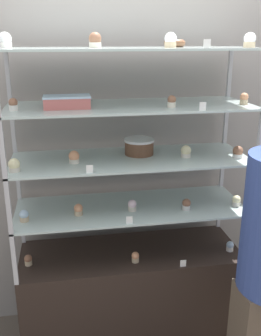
% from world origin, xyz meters
% --- Properties ---
extents(back_wall, '(8.00, 0.05, 2.60)m').
position_xyz_m(back_wall, '(0.00, 0.40, 1.30)').
color(back_wall, gray).
rests_on(back_wall, ground_plane).
extents(display_base, '(1.40, 0.50, 0.68)m').
position_xyz_m(display_base, '(0.00, 0.00, 0.34)').
color(display_base, black).
rests_on(display_base, ground_plane).
extents(display_riser_lower, '(1.40, 0.50, 0.31)m').
position_xyz_m(display_riser_lower, '(0.00, 0.00, 0.97)').
color(display_riser_lower, '#B7B7BC').
rests_on(display_riser_lower, display_base).
extents(display_riser_middle, '(1.40, 0.50, 0.31)m').
position_xyz_m(display_riser_middle, '(0.00, 0.00, 1.29)').
color(display_riser_middle, '#B7B7BC').
rests_on(display_riser_middle, display_riser_lower).
extents(display_riser_upper, '(1.40, 0.50, 0.31)m').
position_xyz_m(display_riser_upper, '(0.00, 0.00, 1.60)').
color(display_riser_upper, '#B7B7BC').
rests_on(display_riser_upper, display_riser_middle).
extents(display_riser_top, '(1.40, 0.50, 0.31)m').
position_xyz_m(display_riser_top, '(0.00, 0.00, 1.92)').
color(display_riser_top, '#B7B7BC').
rests_on(display_riser_top, display_riser_upper).
extents(layer_cake_centerpiece, '(0.18, 0.18, 0.10)m').
position_xyz_m(layer_cake_centerpiece, '(0.07, 0.07, 1.35)').
color(layer_cake_centerpiece, brown).
rests_on(layer_cake_centerpiece, display_riser_middle).
extents(sheet_cake_frosted, '(0.25, 0.14, 0.07)m').
position_xyz_m(sheet_cake_frosted, '(-0.36, -0.03, 1.65)').
color(sheet_cake_frosted, '#C66660').
rests_on(sheet_cake_frosted, display_riser_upper).
extents(cupcake_0, '(0.05, 0.05, 0.07)m').
position_xyz_m(cupcake_0, '(-0.63, -0.05, 0.71)').
color(cupcake_0, '#CCB28C').
rests_on(cupcake_0, display_base).
extents(cupcake_1, '(0.05, 0.05, 0.07)m').
position_xyz_m(cupcake_1, '(0.01, -0.13, 0.71)').
color(cupcake_1, '#CCB28C').
rests_on(cupcake_1, display_base).
extents(cupcake_2, '(0.05, 0.05, 0.07)m').
position_xyz_m(cupcake_2, '(0.63, -0.10, 0.71)').
color(cupcake_2, white).
rests_on(cupcake_2, display_base).
extents(price_tag_0, '(0.04, 0.00, 0.04)m').
position_xyz_m(price_tag_0, '(0.28, -0.23, 0.70)').
color(price_tag_0, white).
rests_on(price_tag_0, display_base).
extents(cupcake_3, '(0.05, 0.05, 0.07)m').
position_xyz_m(cupcake_3, '(-0.63, -0.10, 1.03)').
color(cupcake_3, '#CCB28C').
rests_on(cupcake_3, display_riser_lower).
extents(cupcake_4, '(0.05, 0.05, 0.07)m').
position_xyz_m(cupcake_4, '(-0.32, -0.07, 1.03)').
color(cupcake_4, '#CCB28C').
rests_on(cupcake_4, display_riser_lower).
extents(cupcake_5, '(0.05, 0.05, 0.07)m').
position_xyz_m(cupcake_5, '(0.00, -0.06, 1.03)').
color(cupcake_5, beige).
rests_on(cupcake_5, display_riser_lower).
extents(cupcake_6, '(0.05, 0.05, 0.07)m').
position_xyz_m(cupcake_6, '(0.33, -0.10, 1.03)').
color(cupcake_6, white).
rests_on(cupcake_6, display_riser_lower).
extents(cupcake_7, '(0.05, 0.05, 0.07)m').
position_xyz_m(cupcake_7, '(0.65, -0.10, 1.03)').
color(cupcake_7, beige).
rests_on(cupcake_7, display_riser_lower).
extents(price_tag_1, '(0.04, 0.00, 0.04)m').
position_xyz_m(price_tag_1, '(-0.05, -0.23, 1.01)').
color(price_tag_1, white).
rests_on(price_tag_1, display_riser_lower).
extents(cupcake_8, '(0.06, 0.06, 0.07)m').
position_xyz_m(cupcake_8, '(-0.65, -0.14, 1.34)').
color(cupcake_8, beige).
rests_on(cupcake_8, display_riser_middle).
extents(cupcake_9, '(0.06, 0.06, 0.07)m').
position_xyz_m(cupcake_9, '(-0.33, -0.04, 1.34)').
color(cupcake_9, beige).
rests_on(cupcake_9, display_riser_middle).
extents(cupcake_10, '(0.06, 0.06, 0.07)m').
position_xyz_m(cupcake_10, '(0.33, -0.04, 1.34)').
color(cupcake_10, beige).
rests_on(cupcake_10, display_riser_middle).
extents(cupcake_11, '(0.06, 0.06, 0.07)m').
position_xyz_m(cupcake_11, '(0.63, -0.10, 1.34)').
color(cupcake_11, white).
rests_on(cupcake_11, display_riser_middle).
extents(price_tag_2, '(0.04, 0.00, 0.04)m').
position_xyz_m(price_tag_2, '(-0.26, -0.23, 1.33)').
color(price_tag_2, white).
rests_on(price_tag_2, display_riser_middle).
extents(cupcake_12, '(0.05, 0.05, 0.07)m').
position_xyz_m(cupcake_12, '(-0.63, -0.06, 1.65)').
color(cupcake_12, white).
rests_on(cupcake_12, display_riser_upper).
extents(cupcake_13, '(0.05, 0.05, 0.07)m').
position_xyz_m(cupcake_13, '(0.21, -0.11, 1.65)').
color(cupcake_13, beige).
rests_on(cupcake_13, display_riser_upper).
extents(cupcake_14, '(0.05, 0.05, 0.07)m').
position_xyz_m(cupcake_14, '(0.64, -0.08, 1.65)').
color(cupcake_14, '#CCB28C').
rests_on(cupcake_14, display_riser_upper).
extents(price_tag_3, '(0.04, 0.00, 0.04)m').
position_xyz_m(price_tag_3, '(0.35, -0.23, 1.64)').
color(price_tag_3, white).
rests_on(price_tag_3, display_riser_upper).
extents(cupcake_15, '(0.07, 0.07, 0.08)m').
position_xyz_m(cupcake_15, '(-0.65, -0.05, 1.97)').
color(cupcake_15, white).
rests_on(cupcake_15, display_riser_top).
extents(cupcake_16, '(0.07, 0.07, 0.08)m').
position_xyz_m(cupcake_16, '(-0.20, -0.07, 1.97)').
color(cupcake_16, beige).
rests_on(cupcake_16, display_riser_top).
extents(cupcake_17, '(0.07, 0.07, 0.08)m').
position_xyz_m(cupcake_17, '(0.21, -0.06, 1.97)').
color(cupcake_17, '#CCB28C').
rests_on(cupcake_17, display_riser_top).
extents(cupcake_18, '(0.07, 0.07, 0.08)m').
position_xyz_m(cupcake_18, '(0.64, -0.11, 1.97)').
color(cupcake_18, '#CCB28C').
rests_on(cupcake_18, display_riser_top).
extents(price_tag_4, '(0.04, 0.00, 0.04)m').
position_xyz_m(price_tag_4, '(0.35, -0.23, 1.96)').
color(price_tag_4, white).
rests_on(price_tag_4, display_riser_top).
extents(donut_glazed, '(0.12, 0.12, 0.04)m').
position_xyz_m(donut_glazed, '(0.26, 0.06, 1.95)').
color(donut_glazed, brown).
rests_on(donut_glazed, display_riser_top).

